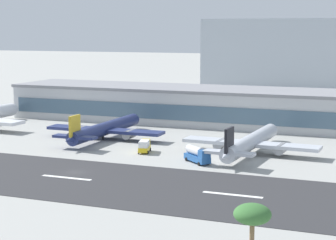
# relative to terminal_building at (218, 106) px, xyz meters

# --- Properties ---
(ground_plane) EXTENTS (1400.00, 1400.00, 0.00)m
(ground_plane) POSITION_rel_terminal_building_xyz_m (-8.35, -80.90, -6.10)
(ground_plane) COLOR #9E9E99
(runway_strip) EXTENTS (800.00, 33.85, 0.08)m
(runway_strip) POSITION_rel_terminal_building_xyz_m (-8.35, -86.09, -6.06)
(runway_strip) COLOR #2D2D30
(runway_strip) RESTS_ON ground_plane
(runway_centreline_dash_4) EXTENTS (12.00, 1.20, 0.01)m
(runway_centreline_dash_4) POSITION_rel_terminal_building_xyz_m (-7.42, -86.09, -6.02)
(runway_centreline_dash_4) COLOR white
(runway_centreline_dash_4) RESTS_ON runway_strip
(runway_centreline_dash_5) EXTENTS (12.00, 1.20, 0.01)m
(runway_centreline_dash_5) POSITION_rel_terminal_building_xyz_m (29.67, -86.09, -6.02)
(runway_centreline_dash_5) COLOR white
(runway_centreline_dash_5) RESTS_ON runway_strip
(terminal_building) EXTENTS (148.53, 27.47, 12.20)m
(terminal_building) POSITION_rel_terminal_building_xyz_m (0.00, 0.00, 0.00)
(terminal_building) COLOR #B7BABC
(terminal_building) RESTS_ON ground_plane
(distant_hotel_block) EXTENTS (108.15, 25.56, 37.64)m
(distant_hotel_block) POSITION_rel_terminal_building_xyz_m (10.50, 122.28, 12.72)
(distant_hotel_block) COLOR #A8B2BC
(distant_hotel_block) RESTS_ON ground_plane
(airliner_gold_tail_gate_1) EXTENTS (36.16, 44.15, 9.22)m
(airliner_gold_tail_gate_1) POSITION_rel_terminal_building_xyz_m (-22.07, -41.43, -3.17)
(airliner_gold_tail_gate_1) COLOR navy
(airliner_gold_tail_gate_1) RESTS_ON ground_plane
(airliner_black_tail_gate_2) EXTENTS (36.01, 44.74, 9.33)m
(airliner_black_tail_gate_2) POSITION_rel_terminal_building_xyz_m (22.99, -46.79, -3.13)
(airliner_black_tail_gate_2) COLOR silver
(airliner_black_tail_gate_2) RESTS_ON ground_plane
(service_box_truck_0) EXTENTS (3.90, 6.42, 3.25)m
(service_box_truck_0) POSITION_rel_terminal_building_xyz_m (-3.06, -54.48, -4.32)
(service_box_truck_0) COLOR gold
(service_box_truck_0) RESTS_ON ground_plane
(service_fuel_truck_1) EXTENTS (8.18, 7.45, 3.95)m
(service_fuel_truck_1) POSITION_rel_terminal_building_xyz_m (13.87, -61.30, -4.08)
(service_fuel_truck_1) COLOR #23569E
(service_fuel_truck_1) RESTS_ON ground_plane
(palm_tree_1) EXTENTS (4.29, 4.29, 12.34)m
(palm_tree_1) POSITION_rel_terminal_building_xyz_m (44.76, -131.98, 4.64)
(palm_tree_1) COLOR brown
(palm_tree_1) RESTS_ON ground_plane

